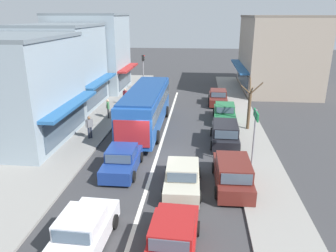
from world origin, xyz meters
name	(u,v)px	position (x,y,z in m)	size (l,w,h in m)	color
ground_plane	(157,156)	(0.00, 0.00, 0.00)	(140.00, 140.00, 0.00)	#353538
lane_centre_line	(164,134)	(0.00, 4.00, 0.00)	(0.20, 28.00, 0.01)	silver
sidewalk_left	(85,122)	(-6.80, 6.00, 0.07)	(5.20, 44.00, 0.14)	gray
kerb_right	(244,128)	(6.20, 6.00, 0.06)	(2.80, 44.00, 0.12)	gray
shopfront_corner_near	(13,90)	(-10.18, 1.85, 3.66)	(8.26, 8.65, 7.32)	#84939E
shopfront_mid_block	(63,68)	(-10.18, 10.44, 3.88)	(7.22, 8.27, 7.77)	#84939E
shopfront_far_end	(90,53)	(-10.18, 18.42, 4.34)	(9.01, 7.28, 8.68)	#84939E
building_right_far	(278,54)	(11.48, 20.82, 4.24)	(8.73, 12.15, 8.49)	gray
city_bus	(146,106)	(-1.52, 5.11, 1.88)	(2.78, 10.87, 3.23)	#1E4C99
sedan_adjacent_lane_lead	(182,177)	(1.83, -3.98, 0.66)	(1.98, 4.24, 1.47)	#B7B29E
sedan_queue_far_back	(122,160)	(-1.71, -2.23, 0.66)	(1.93, 4.21, 1.47)	navy
sedan_queue_gap_filler	(83,232)	(-1.72, -8.80, 0.66)	(2.02, 4.26, 1.47)	silver
sedan_behind_bus_mid	(172,240)	(1.75, -8.91, 0.66)	(2.03, 4.27, 1.47)	maroon
parked_wagon_kerb_front	(233,173)	(4.42, -3.45, 0.75)	(2.00, 4.53, 1.58)	#561E19
parked_wagon_kerb_second	(225,134)	(4.41, 2.55, 0.75)	(2.02, 4.54, 1.58)	black
parked_sedan_kerb_third	(224,113)	(4.72, 7.94, 0.66)	(2.00, 4.25, 1.47)	#1E6638
parked_sedan_kerb_rear	(218,98)	(4.43, 13.32, 0.66)	(1.96, 4.23, 1.47)	#561E19
traffic_light_downstreet	(143,67)	(-4.00, 18.46, 2.85)	(0.33, 0.24, 4.20)	gray
directional_road_sign	(255,125)	(5.73, -1.23, 2.68)	(0.10, 1.40, 3.60)	gray
street_tree_right	(249,107)	(6.40, 5.62, 1.85)	(1.66, 1.55, 4.05)	brown
pedestrian_with_handbag_near	(108,107)	(-5.14, 7.21, 1.07)	(0.41, 0.64, 1.63)	#333338
pedestrian_browsing_midblock	(89,126)	(-5.15, 2.35, 1.07)	(0.42, 0.44, 1.63)	#232838
pedestrian_far_walker	(125,96)	(-4.65, 11.61, 1.07)	(0.51, 0.37, 1.63)	#4C4742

